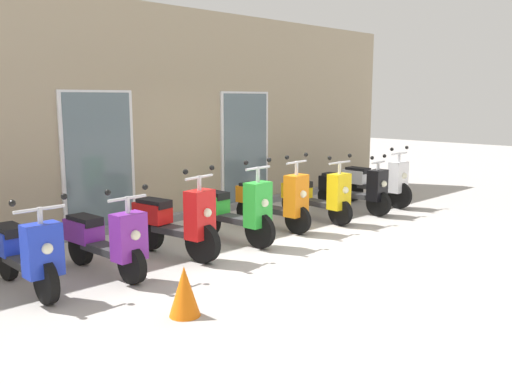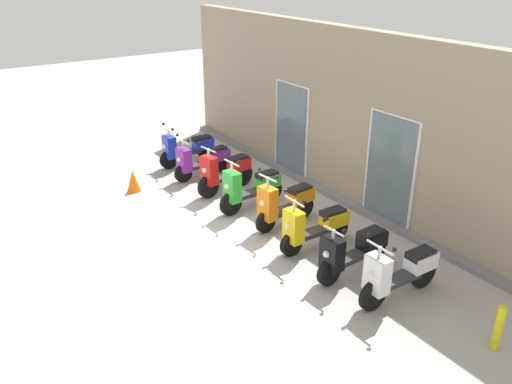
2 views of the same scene
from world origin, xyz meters
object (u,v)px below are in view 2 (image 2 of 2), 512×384
scooter_red (225,172)px  scooter_orange (284,203)px  scooter_blue (187,148)px  scooter_yellow (314,226)px  scooter_green (250,187)px  scooter_white (399,272)px  scooter_purple (202,160)px  curb_bollard (498,328)px  traffic_cone (133,181)px  scooter_black (353,251)px

scooter_red → scooter_orange: size_ratio=1.03×
scooter_blue → scooter_yellow: (5.21, -0.01, -0.01)m
scooter_green → scooter_orange: (1.03, 0.14, 0.00)m
scooter_yellow → scooter_white: bearing=2.1°
scooter_white → scooter_purple: bearing=-178.7°
curb_bollard → traffic_cone: (-7.98, -2.16, -0.09)m
scooter_yellow → curb_bollard: size_ratio=2.23×
scooter_orange → scooter_black: scooter_orange is taller
scooter_yellow → traffic_cone: bearing=-157.2°
scooter_black → scooter_red: bearing=-179.6°
scooter_red → traffic_cone: size_ratio=3.03×
scooter_purple → scooter_green: scooter_green is taller
scooter_yellow → scooter_white: 2.01m
scooter_white → traffic_cone: size_ratio=3.23×
scooter_blue → scooter_black: 6.28m
scooter_yellow → traffic_cone: scooter_yellow is taller
curb_bollard → scooter_black: bearing=-171.8°
scooter_yellow → scooter_white: size_ratio=0.93×
scooter_blue → scooter_yellow: 5.21m
scooter_blue → traffic_cone: size_ratio=3.06×
scooter_orange → scooter_black: 2.11m
scooter_red → traffic_cone: scooter_red is taller
scooter_orange → curb_bollard: size_ratio=2.18×
scooter_green → scooter_white: scooter_green is taller
scooter_red → scooter_yellow: (3.16, 0.07, -0.04)m
scooter_purple → scooter_yellow: size_ratio=1.02×
scooter_red → scooter_black: (4.23, 0.03, -0.03)m
scooter_orange → scooter_yellow: size_ratio=0.98×
scooter_blue → scooter_yellow: scooter_yellow is taller
scooter_yellow → curb_bollard: 3.63m
scooter_green → scooter_black: size_ratio=1.03×
scooter_green → scooter_orange: size_ratio=1.07×
scooter_purple → scooter_black: scooter_purple is taller
scooter_black → traffic_cone: scooter_black is taller
scooter_red → scooter_black: size_ratio=0.99×
scooter_black → scooter_yellow: bearing=177.8°
scooter_black → scooter_purple: bearing=-179.7°
scooter_yellow → scooter_blue: bearing=179.9°
scooter_white → traffic_cone: 6.67m
scooter_red → scooter_green: size_ratio=0.96×
scooter_black → traffic_cone: (-5.44, -1.79, -0.20)m
scooter_white → curb_bollard: size_ratio=2.40×
scooter_red → scooter_white: size_ratio=0.94×
scooter_orange → scooter_white: 3.05m
scooter_red → curb_bollard: (6.77, 0.39, -0.14)m
scooter_red → scooter_white: 5.18m
scooter_red → traffic_cone: (-1.21, -1.77, -0.23)m
scooter_blue → scooter_purple: 0.97m
scooter_orange → traffic_cone: scooter_orange is taller
scooter_orange → scooter_white: (3.05, 0.00, -0.01)m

